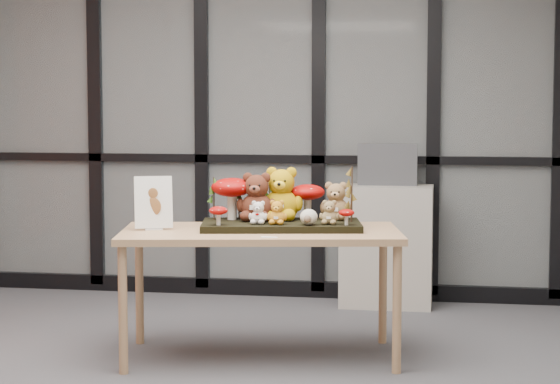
% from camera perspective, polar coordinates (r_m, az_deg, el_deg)
% --- Properties ---
extents(floor, '(5.00, 5.00, 0.00)m').
position_cam_1_polar(floor, '(5.47, -6.08, -10.66)').
color(floor, '#525257').
rests_on(floor, ground).
extents(room_shell, '(5.00, 5.00, 5.00)m').
position_cam_1_polar(room_shell, '(5.27, -6.26, 7.22)').
color(room_shell, '#ADAAA3').
rests_on(room_shell, floor).
extents(glass_partition, '(4.90, 0.06, 2.78)m').
position_cam_1_polar(glass_partition, '(7.67, -1.15, 4.63)').
color(glass_partition, '#2D383F').
rests_on(glass_partition, floor).
extents(display_table, '(1.71, 1.07, 0.75)m').
position_cam_1_polar(display_table, '(5.83, -1.10, -2.80)').
color(display_table, tan).
rests_on(display_table, floor).
extents(diorama_tray, '(0.98, 0.61, 0.04)m').
position_cam_1_polar(diorama_tray, '(5.88, 0.07, -1.89)').
color(diorama_tray, black).
rests_on(diorama_tray, display_table).
extents(bear_pooh_yellow, '(0.30, 0.28, 0.34)m').
position_cam_1_polar(bear_pooh_yellow, '(5.98, 0.09, 0.07)').
color(bear_pooh_yellow, '#C2940B').
rests_on(bear_pooh_yellow, diorama_tray).
extents(bear_brown_medium, '(0.27, 0.25, 0.31)m').
position_cam_1_polar(bear_brown_medium, '(5.93, -1.32, -0.13)').
color(bear_brown_medium, '#4E2215').
rests_on(bear_brown_medium, diorama_tray).
extents(bear_tan_back, '(0.22, 0.20, 0.25)m').
position_cam_1_polar(bear_tan_back, '(5.99, 3.17, -0.39)').
color(bear_tan_back, olive).
rests_on(bear_tan_back, diorama_tray).
extents(bear_small_yellow, '(0.13, 0.12, 0.15)m').
position_cam_1_polar(bear_small_yellow, '(5.75, -0.16, -1.08)').
color(bear_small_yellow, orange).
rests_on(bear_small_yellow, diorama_tray).
extents(bear_white_bow, '(0.13, 0.12, 0.15)m').
position_cam_1_polar(bear_white_bow, '(5.77, -1.23, -1.09)').
color(bear_white_bow, white).
rests_on(bear_white_bow, diorama_tray).
extents(bear_beige_small, '(0.13, 0.12, 0.15)m').
position_cam_1_polar(bear_beige_small, '(5.76, 2.80, -1.08)').
color(bear_beige_small, olive).
rests_on(bear_beige_small, diorama_tray).
extents(plush_cream_hedgehog, '(0.09, 0.08, 0.10)m').
position_cam_1_polar(plush_cream_hedgehog, '(5.73, 1.63, -1.37)').
color(plush_cream_hedgehog, beige).
rests_on(plush_cream_hedgehog, diorama_tray).
extents(mushroom_back_left, '(0.25, 0.25, 0.27)m').
position_cam_1_polar(mushroom_back_left, '(5.99, -2.72, -0.26)').
color(mushroom_back_left, '#8F0604').
rests_on(mushroom_back_left, diorama_tray).
extents(mushroom_back_right, '(0.20, 0.20, 0.23)m').
position_cam_1_polar(mushroom_back_right, '(6.02, 1.56, -0.44)').
color(mushroom_back_right, '#8F0604').
rests_on(mushroom_back_right, diorama_tray).
extents(mushroom_front_left, '(0.11, 0.11, 0.12)m').
position_cam_1_polar(mushroom_front_left, '(5.73, -3.48, -1.29)').
color(mushroom_front_left, '#8F0604').
rests_on(mushroom_front_left, diorama_tray).
extents(mushroom_front_right, '(0.09, 0.09, 0.10)m').
position_cam_1_polar(mushroom_front_right, '(5.73, 3.76, -1.37)').
color(mushroom_front_right, '#8F0604').
rests_on(mushroom_front_right, diorama_tray).
extents(sprig_green_far_left, '(0.05, 0.05, 0.25)m').
position_cam_1_polar(sprig_green_far_left, '(5.99, -3.74, -0.36)').
color(sprig_green_far_left, '#173D0D').
rests_on(sprig_green_far_left, diorama_tray).
extents(sprig_green_mid_left, '(0.05, 0.05, 0.20)m').
position_cam_1_polar(sprig_green_mid_left, '(6.04, -2.32, -0.56)').
color(sprig_green_mid_left, '#173D0D').
rests_on(sprig_green_mid_left, diorama_tray).
extents(sprig_dry_far_right, '(0.05, 0.05, 0.32)m').
position_cam_1_polar(sprig_dry_far_right, '(5.98, 4.07, -0.07)').
color(sprig_dry_far_right, brown).
rests_on(sprig_dry_far_right, diorama_tray).
extents(sprig_dry_mid_right, '(0.05, 0.05, 0.21)m').
position_cam_1_polar(sprig_dry_mid_right, '(5.86, 4.03, -0.68)').
color(sprig_dry_mid_right, brown).
rests_on(sprig_dry_mid_right, diorama_tray).
extents(sprig_green_centre, '(0.05, 0.05, 0.20)m').
position_cam_1_polar(sprig_green_centre, '(6.04, -0.59, -0.53)').
color(sprig_green_centre, '#173D0D').
rests_on(sprig_green_centre, diorama_tray).
extents(sign_holder, '(0.22, 0.13, 0.31)m').
position_cam_1_polar(sign_holder, '(5.86, -7.14, -0.72)').
color(sign_holder, silver).
rests_on(sign_holder, display_table).
extents(label_card, '(0.09, 0.03, 0.00)m').
position_cam_1_polar(label_card, '(5.51, -0.61, -2.56)').
color(label_card, white).
rests_on(label_card, display_table).
extents(cabinet, '(0.66, 0.38, 0.88)m').
position_cam_1_polar(cabinet, '(7.39, 6.01, -3.04)').
color(cabinet, '#A29C90').
rests_on(cabinet, floor).
extents(monitor, '(0.43, 0.04, 0.30)m').
position_cam_1_polar(monitor, '(7.35, 6.06, 1.54)').
color(monitor, '#46494E').
rests_on(monitor, cabinet).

